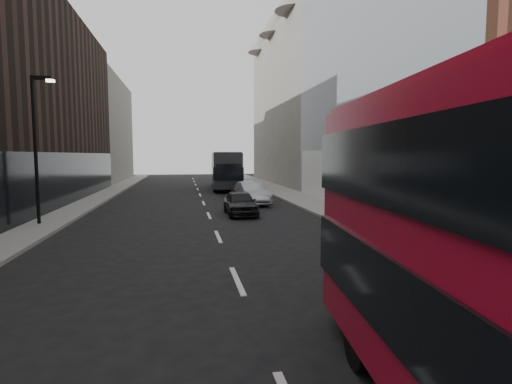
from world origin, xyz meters
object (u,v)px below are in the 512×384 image
car_a (240,203)px  car_b (252,193)px  street_lamp (37,139)px  grey_bus (225,169)px  car_c (249,192)px

car_a → car_b: (1.53, 4.84, 0.08)m
street_lamp → car_a: street_lamp is taller
grey_bus → car_b: (0.51, -12.96, -1.20)m
street_lamp → car_a: size_ratio=1.69×
street_lamp → car_b: bearing=30.6°
street_lamp → car_c: bearing=35.2°
grey_bus → car_c: 11.73m
grey_bus → car_c: grey_bus is taller
street_lamp → car_b: 13.84m
car_a → car_b: bearing=71.9°
grey_bus → car_a: grey_bus is taller
car_c → grey_bus: bearing=88.3°
street_lamp → grey_bus: 22.77m
street_lamp → car_b: (11.55, 6.84, -3.39)m
car_b → car_a: bearing=-111.5°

